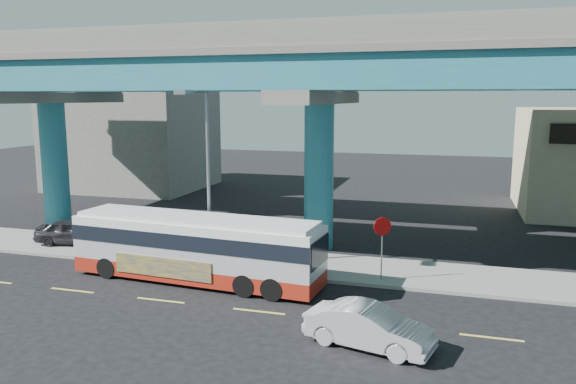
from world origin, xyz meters
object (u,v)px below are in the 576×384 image
(stop_sign, at_px, (382,234))
(street_lamp, at_px, (202,153))
(sedan, at_px, (369,327))
(transit_bus, at_px, (196,246))
(parked_car, at_px, (73,232))

(stop_sign, bearing_deg, street_lamp, 177.15)
(sedan, bearing_deg, stop_sign, 17.46)
(sedan, bearing_deg, transit_bus, 75.11)
(sedan, distance_m, stop_sign, 6.46)
(transit_bus, xyz_separation_m, stop_sign, (7.54, 1.94, 0.56))
(transit_bus, height_order, stop_sign, stop_sign)
(transit_bus, bearing_deg, street_lamp, 102.38)
(sedan, bearing_deg, street_lamp, 69.47)
(sedan, relative_size, parked_car, 1.05)
(transit_bus, xyz_separation_m, street_lamp, (-0.17, 1.19, 3.81))
(transit_bus, bearing_deg, stop_sign, 18.90)
(street_lamp, bearing_deg, transit_bus, -82.09)
(stop_sign, bearing_deg, transit_bus, -173.97)
(sedan, xyz_separation_m, stop_sign, (-0.40, 6.28, 1.44))
(street_lamp, bearing_deg, stop_sign, 5.55)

